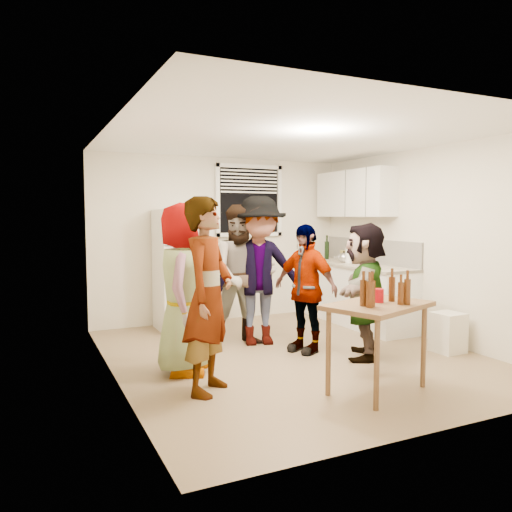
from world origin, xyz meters
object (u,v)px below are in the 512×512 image
blue_cup (368,268)px  guest_black (304,351)px  guest_stripe (209,391)px  guest_back_right (259,344)px  beer_bottle_counter (364,266)px  red_cup (378,302)px  guest_grey (185,372)px  guest_back_left (243,344)px  trash_bin (448,331)px  wine_bottle (327,259)px  serving_table (376,391)px  refrigerator (182,270)px  guest_orange (363,357)px  kettle (344,262)px  beer_bottle_table (400,305)px

blue_cup → guest_black: bearing=-159.1°
guest_stripe → guest_back_right: bearing=1.7°
beer_bottle_counter → red_cup: 2.55m
guest_grey → guest_back_left: guest_back_left is taller
trash_bin → guest_back_left: 2.48m
wine_bottle → guest_black: wine_bottle is taller
guest_back_left → guest_black: (0.53, -0.61, 0.00)m
wine_bottle → serving_table: (-1.62, -3.33, -0.90)m
refrigerator → guest_orange: refrigerator is taller
kettle → wine_bottle: bearing=89.1°
serving_table → beer_bottle_table: (0.13, -0.14, 0.82)m
trash_bin → guest_stripe: size_ratio=0.26×
red_cup → refrigerator: bearing=106.0°
wine_bottle → guest_grey: 3.79m
wine_bottle → trash_bin: wine_bottle is taller
refrigerator → guest_back_right: bearing=-63.1°
wine_bottle → serving_table: bearing=-115.9°
beer_bottle_table → guest_black: bearing=91.7°
kettle → blue_cup: (-0.14, -0.76, 0.00)m
blue_cup → serving_table: (-1.39, -1.94, -0.90)m
guest_stripe → guest_back_left: bearing=7.9°
beer_bottle_table → guest_stripe: bearing=153.0°
kettle → guest_stripe: (-2.93, -2.06, -0.90)m
trash_bin → serving_table: bearing=-156.6°
blue_cup → serving_table: size_ratio=0.13×
guest_back_left → kettle: bearing=31.8°
wine_bottle → red_cup: (-1.59, -3.29, -0.08)m
beer_bottle_counter → guest_grey: bearing=-163.6°
blue_cup → guest_back_right: blue_cup is taller
guest_back_left → guest_back_right: size_ratio=0.94×
guest_stripe → guest_back_left: (0.96, 1.41, 0.00)m
beer_bottle_counter → guest_stripe: bearing=-152.4°
trash_bin → beer_bottle_table: size_ratio=2.31×
wine_bottle → beer_bottle_table: size_ratio=1.43×
refrigerator → guest_black: 2.20m
wine_bottle → guest_back_right: 2.47m
guest_grey → guest_back_left: 1.26m
trash_bin → guest_back_left: bearing=146.5°
blue_cup → beer_bottle_table: (-1.25, -2.09, -0.08)m
wine_bottle → red_cup: bearing=-115.7°
red_cup → beer_bottle_counter: bearing=55.7°
serving_table → red_cup: bearing=47.4°
beer_bottle_counter → guest_grey: beer_bottle_counter is taller
blue_cup → guest_back_right: (-1.64, 0.06, -0.90)m
guest_back_left → red_cup: bearing=-63.0°
beer_bottle_table → guest_stripe: size_ratio=0.11×
wine_bottle → guest_black: size_ratio=0.19×
trash_bin → blue_cup: bearing=100.2°
serving_table → guest_grey: 1.94m
trash_bin → guest_back_right: bearing=145.0°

